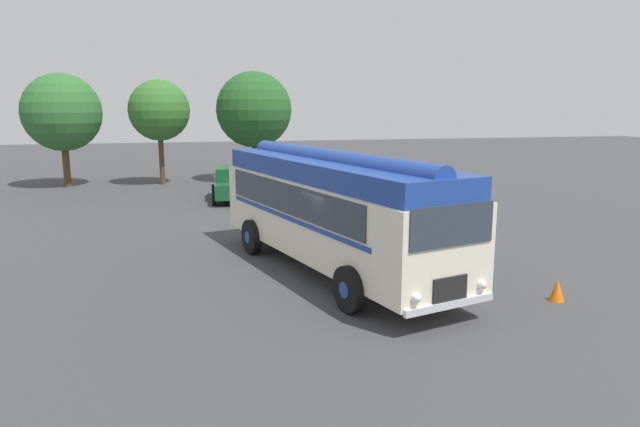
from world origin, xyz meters
The scene contains 9 objects.
ground_plane centered at (0.00, 0.00, 0.00)m, with size 120.00×120.00×0.00m, color #3D3D3F.
vintage_bus centered at (-0.18, 0.87, 1.89)m, with size 5.12×10.37×3.49m.
car_near_left centered at (-2.08, 13.97, 0.85)m, with size 2.07×4.26×1.66m.
car_mid_left centered at (0.83, 14.03, 0.85)m, with size 1.99×4.21×1.66m.
car_mid_right centered at (3.75, 13.40, 0.85)m, with size 2.27×4.35×1.66m.
tree_far_left centered at (-10.98, 20.98, 4.22)m, with size 4.42×4.42×6.48m.
tree_left_of_centre centered at (-5.62, 20.60, 4.36)m, with size 3.56×3.56×6.16m.
tree_centre centered at (-0.06, 20.94, 4.38)m, with size 4.62×4.62×6.72m.
traffic_cone centered at (4.57, -2.84, 0.28)m, with size 0.36×0.36×0.55m, color orange.
Camera 1 is at (-4.04, -14.51, 4.73)m, focal length 32.00 mm.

